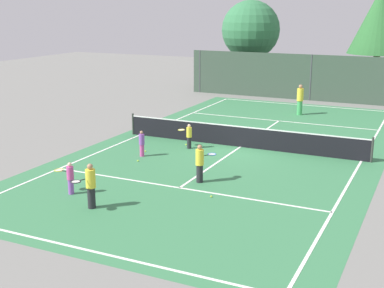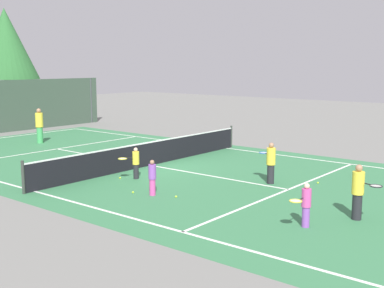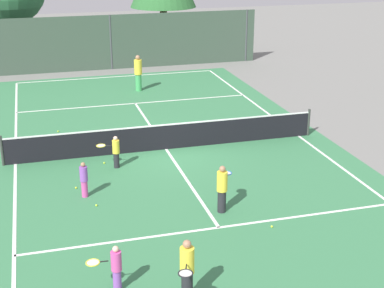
{
  "view_description": "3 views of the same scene",
  "coord_description": "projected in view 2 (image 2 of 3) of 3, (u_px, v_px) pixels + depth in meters",
  "views": [
    {
      "loc": [
        8.18,
        -22.61,
        6.43
      ],
      "look_at": [
        -1.29,
        -2.62,
        0.62
      ],
      "focal_mm": 49.22,
      "sensor_mm": 36.0,
      "label": 1
    },
    {
      "loc": [
        -14.6,
        -14.09,
        4.16
      ],
      "look_at": [
        -1.13,
        -3.15,
        1.37
      ],
      "focal_mm": 46.49,
      "sensor_mm": 36.0,
      "label": 2
    },
    {
      "loc": [
        -4.6,
        -19.96,
        7.81
      ],
      "look_at": [
        0.48,
        -1.93,
        0.85
      ],
      "focal_mm": 54.04,
      "sensor_mm": 36.0,
      "label": 3
    }
  ],
  "objects": [
    {
      "name": "tennis_ball_2",
      "position": [
        176.0,
        197.0,
        15.65
      ],
      "size": [
        0.07,
        0.07,
        0.07
      ],
      "primitive_type": "sphere",
      "color": "#CCE533",
      "rests_on": "ground_plane"
    },
    {
      "name": "court_surface",
      "position": [
        150.0,
        165.0,
        20.62
      ],
      "size": [
        13.0,
        25.0,
        0.01
      ],
      "color": "#387A4C",
      "rests_on": "ground_plane"
    },
    {
      "name": "player_5",
      "position": [
        271.0,
        162.0,
        17.4
      ],
      "size": [
        0.67,
        0.86,
        1.46
      ],
      "color": "#232328",
      "rests_on": "ground_plane"
    },
    {
      "name": "tennis_net",
      "position": [
        150.0,
        153.0,
        20.54
      ],
      "size": [
        11.9,
        0.1,
        1.1
      ],
      "color": "#333833",
      "rests_on": "ground_plane"
    },
    {
      "name": "ball_crate",
      "position": [
        115.0,
        163.0,
        20.14
      ],
      "size": [
        0.43,
        0.34,
        0.43
      ],
      "color": "green",
      "rests_on": "ground_plane"
    },
    {
      "name": "tennis_ball_3",
      "position": [
        318.0,
        183.0,
        17.49
      ],
      "size": [
        0.07,
        0.07,
        0.07
      ],
      "primitive_type": "sphere",
      "color": "#CCE533",
      "rests_on": "ground_plane"
    },
    {
      "name": "player_3",
      "position": [
        358.0,
        191.0,
        13.32
      ],
      "size": [
        0.55,
        0.9,
        1.52
      ],
      "color": "#232328",
      "rests_on": "ground_plane"
    },
    {
      "name": "tennis_ball_4",
      "position": [
        120.0,
        178.0,
        18.23
      ],
      "size": [
        0.07,
        0.07,
        0.07
      ],
      "primitive_type": "sphere",
      "color": "#CCE533",
      "rests_on": "ground_plane"
    },
    {
      "name": "tree_0",
      "position": [
        6.0,
        44.0,
        33.38
      ],
      "size": [
        4.23,
        4.23,
        7.87
      ],
      "color": "brown",
      "rests_on": "ground_plane"
    },
    {
      "name": "player_0",
      "position": [
        39.0,
        125.0,
        26.35
      ],
      "size": [
        0.4,
        0.4,
        1.85
      ],
      "color": "#3FA559",
      "rests_on": "ground_plane"
    },
    {
      "name": "player_1",
      "position": [
        306.0,
        204.0,
        12.71
      ],
      "size": [
        0.82,
        0.35,
        1.16
      ],
      "color": "purple",
      "rests_on": "ground_plane"
    },
    {
      "name": "player_2",
      "position": [
        152.0,
        177.0,
        15.84
      ],
      "size": [
        0.25,
        0.25,
        1.15
      ],
      "color": "#D14799",
      "rests_on": "ground_plane"
    },
    {
      "name": "tennis_ball_0",
      "position": [
        133.0,
        192.0,
        16.18
      ],
      "size": [
        0.07,
        0.07,
        0.07
      ],
      "primitive_type": "sphere",
      "color": "#CCE533",
      "rests_on": "ground_plane"
    },
    {
      "name": "tennis_ball_1",
      "position": [
        26.0,
        170.0,
        19.64
      ],
      "size": [
        0.07,
        0.07,
        0.07
      ],
      "primitive_type": "sphere",
      "color": "#CCE533",
      "rests_on": "ground_plane"
    },
    {
      "name": "ground_plane",
      "position": [
        150.0,
        165.0,
        20.62
      ],
      "size": [
        80.0,
        80.0,
        0.0
      ],
      "primitive_type": "plane",
      "color": "slate"
    },
    {
      "name": "tennis_ball_5",
      "position": [
        119.0,
        160.0,
        21.66
      ],
      "size": [
        0.07,
        0.07,
        0.07
      ],
      "primitive_type": "sphere",
      "color": "#CCE533",
      "rests_on": "ground_plane"
    },
    {
      "name": "player_4",
      "position": [
        135.0,
        163.0,
        18.13
      ],
      "size": [
        0.83,
        0.52,
        1.16
      ],
      "color": "#232328",
      "rests_on": "ground_plane"
    }
  ]
}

